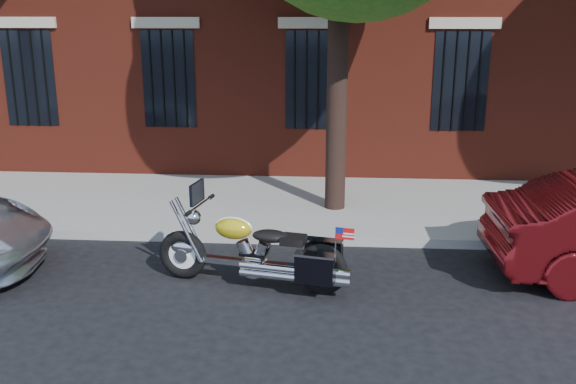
{
  "coord_description": "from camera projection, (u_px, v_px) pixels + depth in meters",
  "views": [
    {
      "loc": [
        0.44,
        -8.25,
        3.61
      ],
      "look_at": [
        -0.2,
        0.8,
        1.02
      ],
      "focal_mm": 40.0,
      "sensor_mm": 36.0,
      "label": 1
    }
  ],
  "objects": [
    {
      "name": "ground",
      "position": [
        298.0,
        278.0,
        8.93
      ],
      "size": [
        120.0,
        120.0,
        0.0
      ],
      "primitive_type": "plane",
      "color": "black",
      "rests_on": "ground"
    },
    {
      "name": "curb",
      "position": [
        303.0,
        239.0,
        10.23
      ],
      "size": [
        40.0,
        0.16,
        0.15
      ],
      "primitive_type": "cube",
      "color": "gray",
      "rests_on": "ground"
    },
    {
      "name": "sidewalk",
      "position": [
        308.0,
        205.0,
        12.04
      ],
      "size": [
        40.0,
        3.6,
        0.15
      ],
      "primitive_type": "cube",
      "color": "gray",
      "rests_on": "ground"
    },
    {
      "name": "motorcycle",
      "position": [
        260.0,
        254.0,
        8.52
      ],
      "size": [
        2.67,
        1.13,
        1.4
      ],
      "rotation": [
        0.0,
        0.0,
        -0.2
      ],
      "color": "black",
      "rests_on": "ground"
    }
  ]
}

